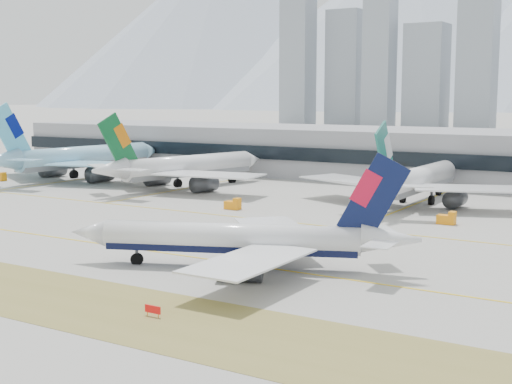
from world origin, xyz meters
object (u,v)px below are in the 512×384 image
Objects in this scene: widebody_eva at (183,168)px; widebody_cathay at (416,181)px; widebody_korean at (79,159)px; terminal at (408,154)px; taxiing_airliner at (243,240)px.

widebody_eva is 1.02× the size of widebody_cathay.
widebody_korean reaches higher than terminal.
taxiing_airliner is 0.87× the size of widebody_cathay.
terminal is (44.66, 53.58, 1.84)m from widebody_eva.
widebody_cathay is 51.69m from terminal.
terminal is (-18.87, 48.07, 2.10)m from widebody_cathay.
widebody_korean is 103.60m from widebody_cathay.
widebody_eva is at bearing -84.87° from widebody_korean.
terminal is (84.63, 52.64, 1.21)m from widebody_korean.
taxiing_airliner is 123.56m from widebody_korean.
widebody_cathay is at bearing -112.56° from taxiing_airliner.
widebody_korean is at bearing -148.12° from terminal.
widebody_korean reaches higher than widebody_eva.
widebody_cathay is at bearing -81.00° from widebody_korean.
taxiing_airliner is at bearing -117.56° from widebody_korean.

